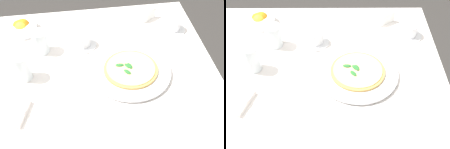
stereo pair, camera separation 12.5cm
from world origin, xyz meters
TOP-DOWN VIEW (x-y plane):
  - dining_table at (0.00, 0.00)m, footprint 1.09×1.09m
  - pizza_plate at (0.17, 0.04)m, footprint 0.35×0.35m
  - pizza at (0.17, 0.04)m, footprint 0.23×0.23m
  - coffee_cup_far_right at (0.43, 0.30)m, footprint 0.13×0.13m
  - coffee_cup_center_back at (-0.02, 0.25)m, footprint 0.13×0.13m
  - water_glass_far_left at (-0.28, 0.07)m, footprint 0.07×0.07m
  - water_glass_near_right at (-0.21, 0.24)m, footprint 0.07×0.07m
  - citrus_bowl at (-0.31, 0.40)m, footprint 0.15×0.15m
  - menu_card at (0.34, 0.40)m, footprint 0.08×0.05m

SIDE VIEW (x-z plane):
  - dining_table at x=0.00m, z-range 0.23..0.96m
  - pizza_plate at x=0.17m, z-range 0.73..0.75m
  - pizza at x=0.17m, z-range 0.75..0.77m
  - citrus_bowl at x=-0.31m, z-range 0.73..0.79m
  - coffee_cup_far_right at x=0.43m, z-range 0.73..0.79m
  - coffee_cup_center_back at x=-0.02m, z-range 0.73..0.79m
  - menu_card at x=0.34m, z-range 0.73..0.79m
  - water_glass_near_right at x=-0.21m, z-range 0.73..0.84m
  - water_glass_far_left at x=-0.28m, z-range 0.72..0.84m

